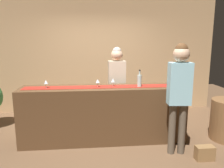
{
  "coord_description": "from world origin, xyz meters",
  "views": [
    {
      "loc": [
        -0.22,
        -3.78,
        1.77
      ],
      "look_at": [
        0.16,
        0.0,
        1.04
      ],
      "focal_mm": 35.19,
      "sensor_mm": 36.0,
      "label": 1
    }
  ],
  "objects_px": {
    "wine_glass_far_end": "(113,81)",
    "customer_sipping": "(179,87)",
    "wine_bottle_amber": "(174,80)",
    "bartender": "(117,79)",
    "wine_glass_mid_counter": "(98,81)",
    "handbag": "(205,153)",
    "wine_glass_near_customer": "(46,82)",
    "wine_bottle_clear": "(139,80)"
  },
  "relations": [
    {
      "from": "wine_glass_near_customer",
      "to": "wine_glass_far_end",
      "type": "xyz_separation_m",
      "value": [
        1.15,
        0.05,
        0.0
      ]
    },
    {
      "from": "wine_glass_mid_counter",
      "to": "handbag",
      "type": "height_order",
      "value": "wine_glass_mid_counter"
    },
    {
      "from": "wine_glass_near_customer",
      "to": "customer_sipping",
      "type": "xyz_separation_m",
      "value": [
        2.11,
        -0.58,
        -0.0
      ]
    },
    {
      "from": "wine_glass_mid_counter",
      "to": "handbag",
      "type": "bearing_deg",
      "value": -27.85
    },
    {
      "from": "wine_glass_near_customer",
      "to": "customer_sipping",
      "type": "bearing_deg",
      "value": -15.38
    },
    {
      "from": "customer_sipping",
      "to": "handbag",
      "type": "xyz_separation_m",
      "value": [
        0.35,
        -0.25,
        -0.99
      ]
    },
    {
      "from": "wine_glass_far_end",
      "to": "bartender",
      "type": "xyz_separation_m",
      "value": [
        0.13,
        0.55,
        -0.07
      ]
    },
    {
      "from": "wine_glass_mid_counter",
      "to": "wine_glass_far_end",
      "type": "xyz_separation_m",
      "value": [
        0.27,
        0.04,
        0.0
      ]
    },
    {
      "from": "wine_bottle_clear",
      "to": "wine_glass_near_customer",
      "type": "relative_size",
      "value": 2.1
    },
    {
      "from": "wine_glass_mid_counter",
      "to": "wine_bottle_clear",
      "type": "bearing_deg",
      "value": -2.99
    },
    {
      "from": "wine_glass_mid_counter",
      "to": "customer_sipping",
      "type": "relative_size",
      "value": 0.08
    },
    {
      "from": "wine_glass_near_customer",
      "to": "bartender",
      "type": "distance_m",
      "value": 1.42
    },
    {
      "from": "wine_glass_mid_counter",
      "to": "handbag",
      "type": "distance_m",
      "value": 2.05
    },
    {
      "from": "wine_glass_far_end",
      "to": "customer_sipping",
      "type": "bearing_deg",
      "value": -33.34
    },
    {
      "from": "wine_bottle_amber",
      "to": "wine_glass_far_end",
      "type": "distance_m",
      "value": 1.09
    },
    {
      "from": "wine_bottle_amber",
      "to": "handbag",
      "type": "height_order",
      "value": "wine_bottle_amber"
    },
    {
      "from": "customer_sipping",
      "to": "bartender",
      "type": "bearing_deg",
      "value": 129.63
    },
    {
      "from": "wine_glass_near_customer",
      "to": "customer_sipping",
      "type": "distance_m",
      "value": 2.19
    },
    {
      "from": "wine_bottle_amber",
      "to": "handbag",
      "type": "xyz_separation_m",
      "value": [
        0.23,
        -0.81,
        -1.0
      ]
    },
    {
      "from": "wine_bottle_clear",
      "to": "wine_bottle_amber",
      "type": "bearing_deg",
      "value": 1.21
    },
    {
      "from": "customer_sipping",
      "to": "handbag",
      "type": "distance_m",
      "value": 1.08
    },
    {
      "from": "wine_glass_near_customer",
      "to": "handbag",
      "type": "bearing_deg",
      "value": -18.61
    },
    {
      "from": "wine_glass_mid_counter",
      "to": "bartender",
      "type": "height_order",
      "value": "bartender"
    },
    {
      "from": "wine_bottle_amber",
      "to": "handbag",
      "type": "distance_m",
      "value": 1.31
    },
    {
      "from": "handbag",
      "to": "wine_bottle_clear",
      "type": "bearing_deg",
      "value": 136.9
    },
    {
      "from": "wine_bottle_amber",
      "to": "bartender",
      "type": "height_order",
      "value": "bartender"
    },
    {
      "from": "handbag",
      "to": "wine_glass_mid_counter",
      "type": "bearing_deg",
      "value": 152.15
    },
    {
      "from": "wine_glass_mid_counter",
      "to": "customer_sipping",
      "type": "distance_m",
      "value": 1.37
    },
    {
      "from": "wine_glass_near_customer",
      "to": "wine_glass_far_end",
      "type": "distance_m",
      "value": 1.15
    },
    {
      "from": "wine_bottle_amber",
      "to": "wine_bottle_clear",
      "type": "xyz_separation_m",
      "value": [
        -0.63,
        -0.01,
        0.0
      ]
    },
    {
      "from": "wine_bottle_amber",
      "to": "bartender",
      "type": "distance_m",
      "value": 1.14
    },
    {
      "from": "wine_glass_far_end",
      "to": "handbag",
      "type": "relative_size",
      "value": 0.51
    },
    {
      "from": "wine_glass_near_customer",
      "to": "bartender",
      "type": "relative_size",
      "value": 0.09
    },
    {
      "from": "wine_bottle_amber",
      "to": "customer_sipping",
      "type": "relative_size",
      "value": 0.17
    },
    {
      "from": "wine_bottle_amber",
      "to": "wine_glass_mid_counter",
      "type": "distance_m",
      "value": 1.36
    },
    {
      "from": "wine_glass_near_customer",
      "to": "wine_glass_far_end",
      "type": "bearing_deg",
      "value": 2.54
    },
    {
      "from": "wine_bottle_amber",
      "to": "customer_sipping",
      "type": "bearing_deg",
      "value": -102.64
    },
    {
      "from": "wine_glass_far_end",
      "to": "handbag",
      "type": "height_order",
      "value": "wine_glass_far_end"
    },
    {
      "from": "wine_glass_far_end",
      "to": "customer_sipping",
      "type": "distance_m",
      "value": 1.15
    },
    {
      "from": "wine_glass_mid_counter",
      "to": "wine_glass_far_end",
      "type": "relative_size",
      "value": 1.0
    },
    {
      "from": "wine_glass_near_customer",
      "to": "handbag",
      "type": "relative_size",
      "value": 0.51
    },
    {
      "from": "wine_bottle_amber",
      "to": "customer_sipping",
      "type": "distance_m",
      "value": 0.58
    }
  ]
}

